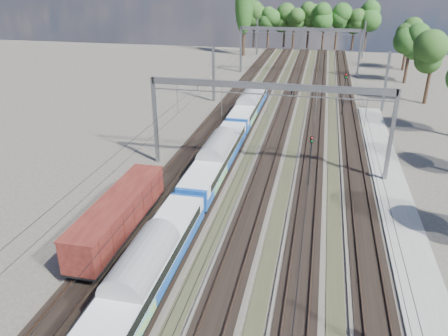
% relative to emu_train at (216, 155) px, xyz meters
% --- Properties ---
extents(track_bed, '(21.00, 130.00, 0.34)m').
position_rel_emu_train_xyz_m(track_bed, '(4.50, 17.40, -2.20)').
color(track_bed, '#47423A').
rests_on(track_bed, ground).
extents(platform, '(3.00, 70.00, 0.30)m').
position_rel_emu_train_xyz_m(platform, '(16.50, -7.60, -2.15)').
color(platform, gray).
rests_on(platform, ground).
extents(catenary, '(25.65, 130.00, 9.00)m').
position_rel_emu_train_xyz_m(catenary, '(4.83, 25.09, 4.10)').
color(catenary, slate).
rests_on(catenary, ground).
extents(tree_belt, '(40.54, 98.67, 11.77)m').
position_rel_emu_train_xyz_m(tree_belt, '(11.51, 64.96, 5.77)').
color(tree_belt, black).
rests_on(tree_belt, ground).
extents(poplar, '(4.40, 4.40, 19.04)m').
position_rel_emu_train_xyz_m(poplar, '(-10.00, 70.40, 9.59)').
color(poplar, black).
rests_on(poplar, ground).
extents(emu_train, '(2.67, 56.64, 3.91)m').
position_rel_emu_train_xyz_m(emu_train, '(0.00, 0.00, 0.00)').
color(emu_train, black).
rests_on(emu_train, ground).
extents(freight_boxcar, '(2.57, 12.40, 3.20)m').
position_rel_emu_train_xyz_m(freight_boxcar, '(-4.50, -12.09, -0.35)').
color(freight_boxcar, black).
rests_on(freight_boxcar, ground).
extents(worker, '(0.56, 0.69, 1.64)m').
position_rel_emu_train_xyz_m(worker, '(4.74, 33.50, -1.48)').
color(worker, black).
rests_on(worker, ground).
extents(signal_near, '(0.35, 0.32, 5.03)m').
position_rel_emu_train_xyz_m(signal_near, '(8.91, -0.30, 0.88)').
color(signal_near, black).
rests_on(signal_near, ground).
extents(signal_far, '(0.42, 0.39, 6.04)m').
position_rel_emu_train_xyz_m(signal_far, '(12.52, 23.52, 1.52)').
color(signal_far, black).
rests_on(signal_far, ground).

